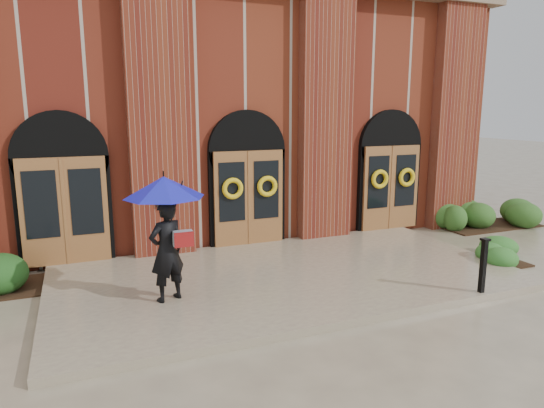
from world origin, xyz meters
TOP-DOWN VIEW (x-y plane):
  - ground at (0.00, 0.00)m, footprint 90.00×90.00m
  - landing at (0.00, 0.15)m, footprint 10.00×5.30m
  - church_building at (0.00, 8.78)m, footprint 16.20×12.53m
  - man_with_umbrella at (-2.72, -0.41)m, footprint 1.92×1.92m
  - metal_post at (3.09, -2.35)m, footprint 0.15×0.15m
  - hedge_wall_right at (8.00, 2.20)m, footprint 2.98×1.19m
  - hedge_front_right at (5.10, -0.63)m, footprint 1.36×1.16m

SIDE VIEW (x-z plane):
  - ground at x=0.00m, z-range 0.00..0.00m
  - landing at x=0.00m, z-range 0.00..0.15m
  - hedge_front_right at x=5.10m, z-range 0.00..0.48m
  - hedge_wall_right at x=8.00m, z-range 0.00..0.77m
  - metal_post at x=3.09m, z-range 0.18..1.28m
  - man_with_umbrella at x=-2.72m, z-range 0.62..3.00m
  - church_building at x=0.00m, z-range 0.00..7.00m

